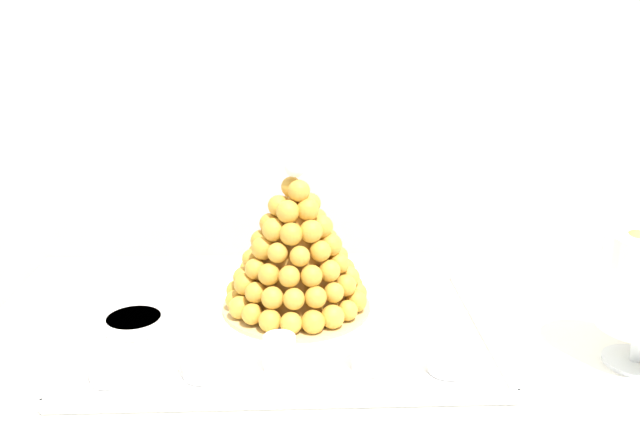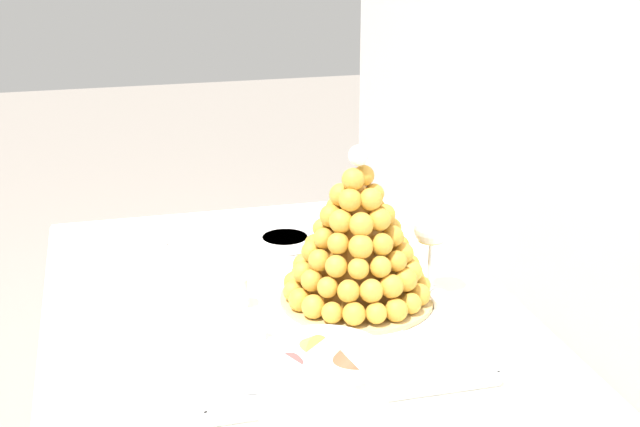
# 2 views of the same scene
# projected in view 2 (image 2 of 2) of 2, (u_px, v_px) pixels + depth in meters

# --- Properties ---
(buffet_table) EXTENTS (1.33, 0.81, 0.78)m
(buffet_table) POSITION_uv_depth(u_px,v_px,m) (303.00, 410.00, 1.41)
(buffet_table) COLOR brown
(buffet_table) RESTS_ON ground_plane
(serving_tray) EXTENTS (0.67, 0.43, 0.02)m
(serving_tray) POSITION_uv_depth(u_px,v_px,m) (303.00, 303.00, 1.51)
(serving_tray) COLOR white
(serving_tray) RESTS_ON buffet_table
(croquembouche) EXTENTS (0.27, 0.27, 0.28)m
(croquembouche) POSITION_uv_depth(u_px,v_px,m) (357.00, 242.00, 1.47)
(croquembouche) COLOR tan
(croquembouche) RESTS_ON serving_tray
(dessert_cup_left) EXTENTS (0.05, 0.05, 0.05)m
(dessert_cup_left) POSITION_uv_depth(u_px,v_px,m) (203.00, 243.00, 1.70)
(dessert_cup_left) COLOR silver
(dessert_cup_left) RESTS_ON serving_tray
(dessert_cup_mid_left) EXTENTS (0.06, 0.06, 0.05)m
(dessert_cup_mid_left) POSITION_uv_depth(u_px,v_px,m) (217.00, 268.00, 1.58)
(dessert_cup_mid_left) COLOR silver
(dessert_cup_mid_left) RESTS_ON serving_tray
(dessert_cup_centre) EXTENTS (0.05, 0.05, 0.05)m
(dessert_cup_centre) POSITION_uv_depth(u_px,v_px,m) (234.00, 294.00, 1.47)
(dessert_cup_centre) COLOR silver
(dessert_cup_centre) RESTS_ON serving_tray
(dessert_cup_mid_right) EXTENTS (0.06, 0.06, 0.05)m
(dessert_cup_mid_right) POSITION_uv_depth(u_px,v_px,m) (247.00, 331.00, 1.35)
(dessert_cup_mid_right) COLOR silver
(dessert_cup_mid_right) RESTS_ON serving_tray
(dessert_cup_right) EXTENTS (0.06, 0.06, 0.05)m
(dessert_cup_right) POSITION_uv_depth(u_px,v_px,m) (254.00, 370.00, 1.24)
(dessert_cup_right) COLOR silver
(dessert_cup_right) RESTS_ON serving_tray
(creme_brulee_ramekin) EXTENTS (0.10, 0.10, 0.02)m
(creme_brulee_ramekin) POSITION_uv_depth(u_px,v_px,m) (285.00, 241.00, 1.74)
(creme_brulee_ramekin) COLOR white
(creme_brulee_ramekin) RESTS_ON serving_tray
(macaron_goblet) EXTENTS (0.14, 0.14, 0.23)m
(macaron_goblet) POSITION_uv_depth(u_px,v_px,m) (324.00, 418.00, 0.94)
(macaron_goblet) COLOR white
(macaron_goblet) RESTS_ON buffet_table
(wine_glass) EXTENTS (0.07, 0.07, 0.16)m
(wine_glass) POSITION_uv_depth(u_px,v_px,m) (431.00, 232.00, 1.51)
(wine_glass) COLOR silver
(wine_glass) RESTS_ON buffet_table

